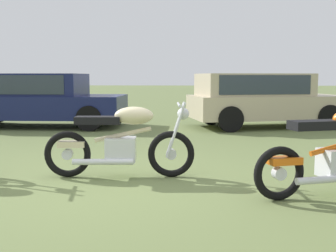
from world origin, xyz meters
The scene contains 4 objects.
ground_plane centered at (0.00, 0.00, 0.00)m, with size 120.00×120.00×0.00m, color olive.
motorcycle_cream centered at (0.07, 0.37, 0.48)m, with size 2.02×0.64×1.02m.
car_navy centered at (-3.41, 5.95, 0.84)m, with size 4.60×2.03×1.43m.
car_beige centered at (2.73, 6.30, 0.83)m, with size 4.35×2.76×1.43m.
Camera 1 is at (1.12, -5.19, 1.35)m, focal length 45.38 mm.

